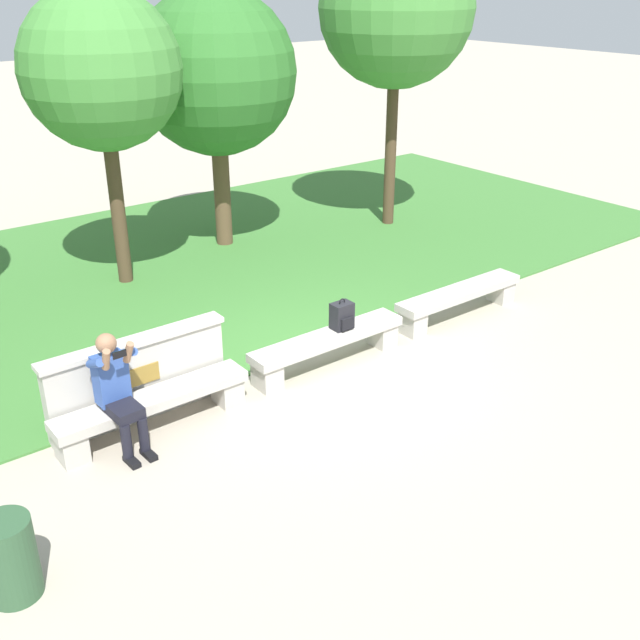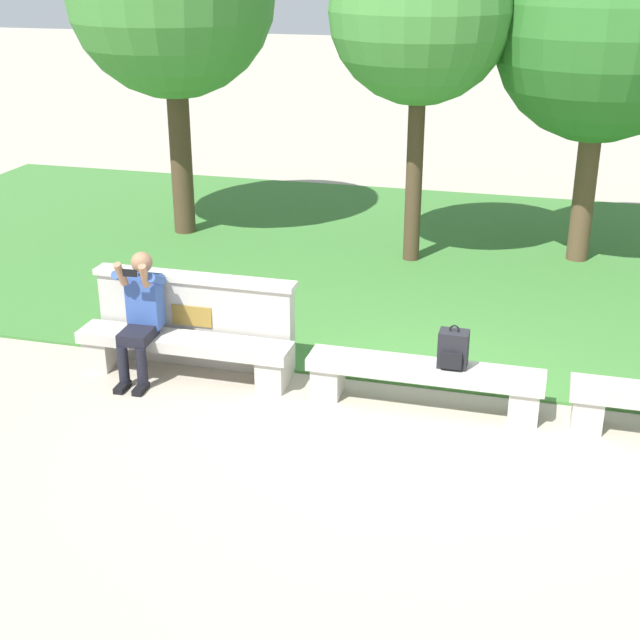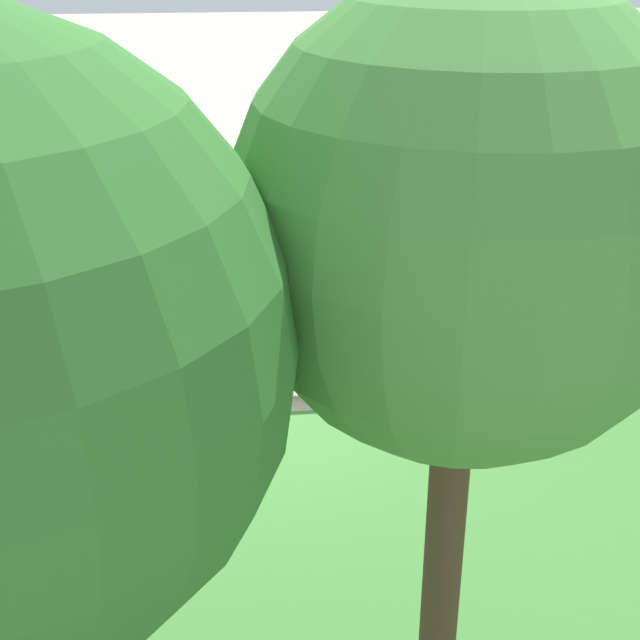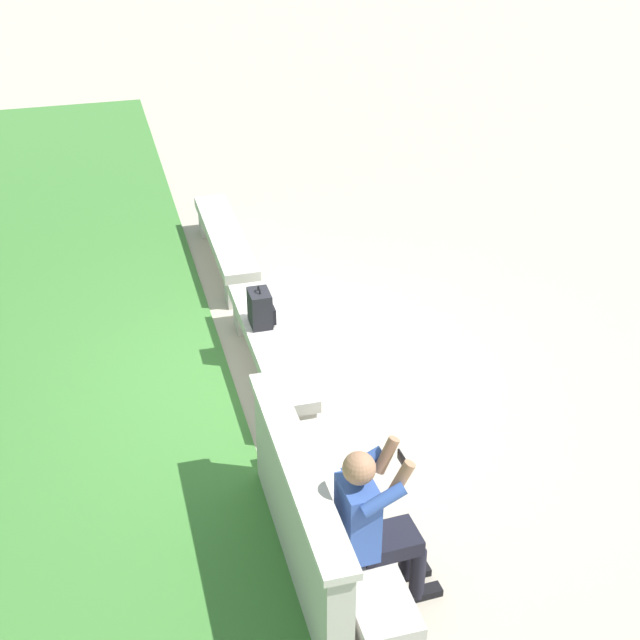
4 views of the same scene
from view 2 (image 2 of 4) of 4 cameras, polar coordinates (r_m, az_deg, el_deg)
The scene contains 9 objects.
ground_plane at distance 8.83m, azimuth 6.59°, elevation -5.49°, with size 80.00×80.00×0.00m, color #A89E8C.
grass_strip at distance 12.84m, azimuth 9.71°, elevation 3.53°, with size 19.29×8.00×0.03m, color #3D7533.
bench_main at distance 9.33m, azimuth -8.68°, elevation -1.89°, with size 2.29×0.40×0.45m.
bench_near at distance 8.69m, azimuth 6.68°, elevation -3.69°, with size 2.29×0.40×0.45m.
backrest_wall_with_plaque at distance 9.54m, azimuth -7.95°, elevation 0.06°, with size 2.20×0.24×1.01m.
person_photographer at distance 9.27m, azimuth -11.40°, elevation 0.63°, with size 0.48×0.73×1.32m.
backpack at distance 8.55m, azimuth 8.51°, elevation -1.89°, with size 0.28×0.24×0.43m.
tree_right_background at distance 12.27m, azimuth 6.47°, elevation 18.99°, with size 2.41×2.41×4.62m.
tree_far_back at distance 12.76m, azimuth 17.64°, elevation 17.05°, with size 2.85×2.85×4.57m.
Camera 2 is at (1.06, -7.73, 4.13)m, focal length 50.00 mm.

